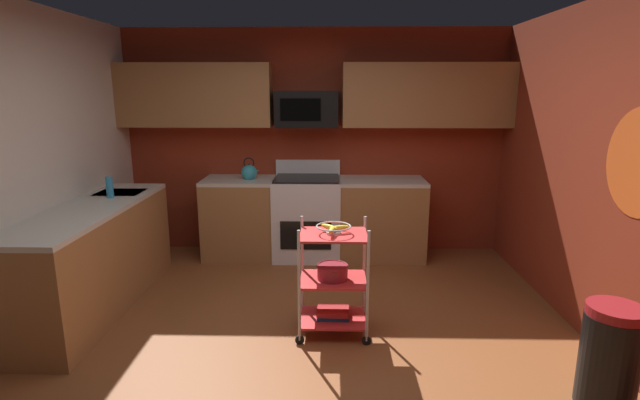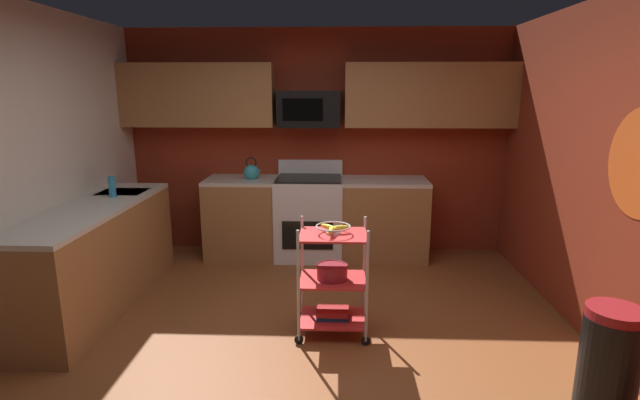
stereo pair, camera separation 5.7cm
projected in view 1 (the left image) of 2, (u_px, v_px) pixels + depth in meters
floor at (304, 352)px, 3.62m from camera, size 4.40×4.80×0.04m
wall_back at (315, 143)px, 5.69m from camera, size 4.52×0.06×2.60m
wall_right at (629, 182)px, 3.27m from camera, size 0.06×4.80×2.60m
wall_flower_decal at (638, 163)px, 3.12m from camera, size 0.00×0.73×0.73m
counter_run at (226, 233)px, 4.95m from camera, size 3.46×2.76×0.92m
oven_range at (307, 217)px, 5.55m from camera, size 0.76×0.65×1.10m
upper_cabinets at (316, 95)px, 5.37m from camera, size 4.40×0.33×0.70m
microwave at (307, 109)px, 5.38m from camera, size 0.70×0.39×0.40m
rolling_cart at (333, 279)px, 3.78m from camera, size 0.58×0.42×0.91m
fruit_bowl at (334, 228)px, 3.69m from camera, size 0.27×0.27×0.07m
mixing_bowl_large at (332, 272)px, 3.77m from camera, size 0.25×0.25×0.11m
book_stack at (333, 313)px, 3.85m from camera, size 0.26×0.20×0.07m
kettle at (249, 172)px, 5.45m from camera, size 0.21×0.18×0.26m
dish_soap_bottle at (110, 187)px, 4.49m from camera, size 0.06×0.06×0.20m
trash_can at (610, 357)px, 2.92m from camera, size 0.34×0.42×0.66m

